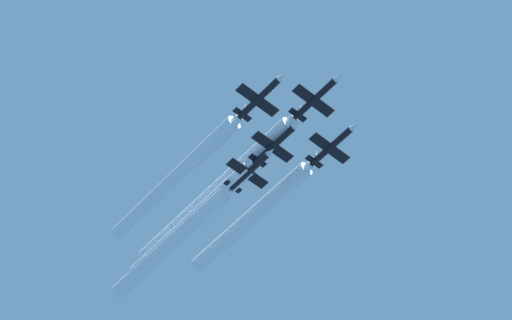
% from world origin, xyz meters
% --- Properties ---
extents(jet_lead, '(9.19, 13.38, 3.22)m').
position_xyz_m(jet_lead, '(0.47, 6.09, 165.16)').
color(jet_lead, black).
extents(jet_left_wingman, '(9.19, 13.38, 3.22)m').
position_xyz_m(jet_left_wingman, '(-8.92, 0.53, 164.06)').
color(jet_left_wingman, black).
extents(jet_right_wingman, '(9.19, 13.38, 3.22)m').
position_xyz_m(jet_right_wingman, '(9.23, 0.00, 163.60)').
color(jet_right_wingman, black).
extents(jet_slot, '(9.19, 13.38, 3.22)m').
position_xyz_m(jet_slot, '(0.58, -5.53, 162.23)').
color(jet_slot, black).
extents(jet_high_trail, '(9.19, 13.38, 3.22)m').
position_xyz_m(jet_high_trail, '(0.60, -12.92, 161.13)').
color(jet_high_trail, black).
extents(smoke_trail_lead, '(3.15, 47.52, 3.15)m').
position_xyz_m(smoke_trail_lead, '(0.47, -23.76, 165.13)').
color(smoke_trail_lead, white).
extents(smoke_trail_left_wingman, '(3.15, 35.74, 3.15)m').
position_xyz_m(smoke_trail_left_wingman, '(-8.92, -23.44, 164.03)').
color(smoke_trail_left_wingman, white).
extents(smoke_trail_right_wingman, '(3.15, 38.99, 3.15)m').
position_xyz_m(smoke_trail_right_wingman, '(9.23, -25.58, 163.57)').
color(smoke_trail_right_wingman, white).
extents(smoke_trail_slot, '(3.15, 38.66, 3.15)m').
position_xyz_m(smoke_trail_slot, '(0.58, -30.95, 162.20)').
color(smoke_trail_slot, white).
extents(smoke_trail_high_trail, '(3.15, 37.16, 3.15)m').
position_xyz_m(smoke_trail_high_trail, '(0.60, -37.60, 161.09)').
color(smoke_trail_high_trail, white).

